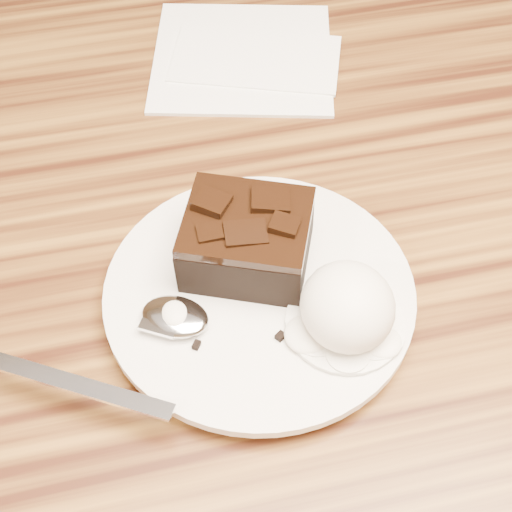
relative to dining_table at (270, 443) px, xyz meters
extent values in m
cylinder|color=silver|center=(-0.03, -0.07, 0.38)|extent=(0.21, 0.21, 0.02)
cube|color=black|center=(-0.03, -0.04, 0.41)|extent=(0.10, 0.10, 0.04)
ellipsoid|color=white|center=(0.02, -0.11, 0.41)|extent=(0.06, 0.06, 0.05)
cylinder|color=white|center=(0.02, -0.11, 0.39)|extent=(0.08, 0.08, 0.00)
cube|color=white|center=(0.02, 0.20, 0.38)|extent=(0.19, 0.19, 0.01)
cube|color=black|center=(-0.03, -0.11, 0.39)|extent=(0.01, 0.01, 0.00)
cube|color=black|center=(-0.06, -0.06, 0.39)|extent=(0.01, 0.01, 0.00)
cube|color=black|center=(-0.08, -0.10, 0.39)|extent=(0.01, 0.01, 0.00)
camera|label=1|loc=(-0.10, -0.36, 0.80)|focal=53.57mm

